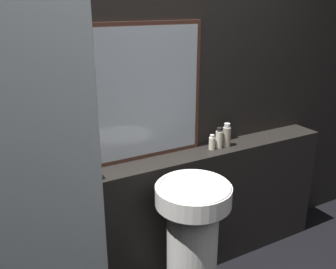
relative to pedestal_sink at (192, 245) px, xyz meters
name	(u,v)px	position (x,y,z in m)	size (l,w,h in m)	color
wall_back	(157,98)	(0.06, 0.54, 0.74)	(8.00, 0.06, 2.50)	black
vanity_counter	(168,219)	(0.06, 0.40, -0.06)	(2.52, 0.23, 0.88)	black
pedestal_sink	(192,245)	(0.00, 0.00, 0.00)	(0.42, 0.42, 0.90)	white
mirror	(149,93)	(-0.02, 0.49, 0.80)	(0.72, 0.03, 0.84)	#47281E
towel_stack	(75,171)	(-0.53, 0.40, 0.43)	(0.21, 0.16, 0.10)	silver
shampoo_bottle	(212,143)	(0.40, 0.40, 0.43)	(0.04, 0.04, 0.10)	beige
conditioner_bottle	(219,139)	(0.46, 0.40, 0.45)	(0.05, 0.05, 0.14)	beige
lotion_bottle	(227,136)	(0.53, 0.40, 0.45)	(0.06, 0.06, 0.16)	gray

